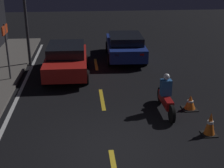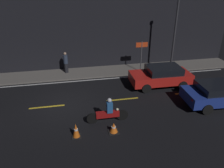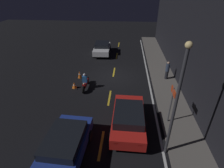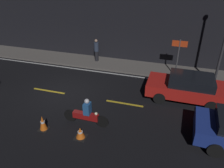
% 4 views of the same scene
% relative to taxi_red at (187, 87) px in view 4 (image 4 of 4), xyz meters
% --- Properties ---
extents(ground_plane, '(56.00, 56.00, 0.00)m').
position_rel_taxi_red_xyz_m(ground_plane, '(-6.55, -1.42, -0.74)').
color(ground_plane, black).
extents(raised_curb, '(28.00, 2.14, 0.12)m').
position_rel_taxi_red_xyz_m(raised_curb, '(-6.55, 3.13, -0.68)').
color(raised_curb, '#605B56').
rests_on(raised_curb, ground).
extents(building_front, '(28.00, 0.30, 7.68)m').
position_rel_taxi_red_xyz_m(building_front, '(-6.55, 4.35, 3.10)').
color(building_front, black).
rests_on(building_front, ground).
extents(lane_dash_c, '(2.00, 0.14, 0.01)m').
position_rel_taxi_red_xyz_m(lane_dash_c, '(-7.55, -1.42, -0.74)').
color(lane_dash_c, gold).
rests_on(lane_dash_c, ground).
extents(lane_dash_d, '(2.00, 0.14, 0.01)m').
position_rel_taxi_red_xyz_m(lane_dash_d, '(-3.05, -1.42, -0.74)').
color(lane_dash_d, gold).
rests_on(lane_dash_d, ground).
extents(lane_dash_e, '(2.00, 0.14, 0.01)m').
position_rel_taxi_red_xyz_m(lane_dash_e, '(1.45, -1.42, -0.74)').
color(lane_dash_e, gold).
rests_on(lane_dash_e, ground).
extents(lane_solid_kerb, '(25.20, 0.14, 0.01)m').
position_rel_taxi_red_xyz_m(lane_solid_kerb, '(-6.55, 1.81, -0.74)').
color(lane_solid_kerb, silver).
rests_on(lane_solid_kerb, ground).
extents(taxi_red, '(4.09, 2.00, 1.38)m').
position_rel_taxi_red_xyz_m(taxi_red, '(0.00, 0.00, 0.00)').
color(taxi_red, red).
rests_on(taxi_red, ground).
extents(motorcycle, '(2.16, 0.36, 1.37)m').
position_rel_taxi_red_xyz_m(motorcycle, '(-4.34, -3.52, -0.19)').
color(motorcycle, black).
rests_on(motorcycle, ground).
extents(traffic_cone_near, '(0.43, 0.43, 0.72)m').
position_rel_taxi_red_xyz_m(traffic_cone_near, '(-6.00, -4.44, -0.39)').
color(traffic_cone_near, black).
rests_on(traffic_cone_near, ground).
extents(traffic_cone_mid, '(0.50, 0.50, 0.53)m').
position_rel_taxi_red_xyz_m(traffic_cone_mid, '(-4.22, -4.44, -0.48)').
color(traffic_cone_mid, black).
rests_on(traffic_cone_mid, ground).
extents(pedestrian, '(0.34, 0.34, 1.63)m').
position_rel_taxi_red_xyz_m(pedestrian, '(-6.36, 3.35, 0.20)').
color(pedestrian, black).
rests_on(pedestrian, raised_curb).
extents(shop_sign, '(0.90, 0.08, 2.40)m').
position_rel_taxi_red_xyz_m(shop_sign, '(-0.66, 2.44, 1.06)').
color(shop_sign, '#4C4C51').
rests_on(shop_sign, raised_curb).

